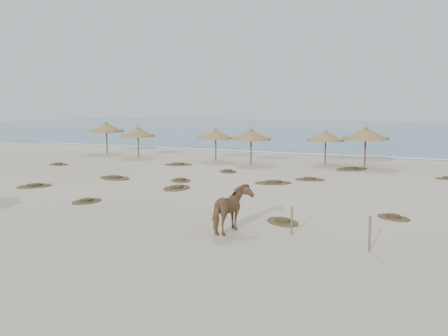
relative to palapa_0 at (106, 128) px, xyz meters
The scene contains 26 objects.
ground 26.37m from the palapa_0, 44.19° to the right, with size 160.00×160.00×0.00m, color beige.
ocean 59.80m from the palapa_0, 71.63° to the left, with size 200.00×100.00×0.01m, color #2C5684.
foam_line 20.49m from the palapa_0, 22.25° to the left, with size 70.00×0.60×0.01m, color silver.
palapa_0 is the anchor object (origin of this frame).
palapa_1 5.12m from the palapa_0, 18.51° to the right, with size 3.39×3.39×2.86m.
palapa_2 12.65m from the palapa_0, ahead, with size 3.68×3.68×2.86m.
palapa_3 16.34m from the palapa_0, ahead, with size 3.27×3.27×2.99m.
palapa_4 21.65m from the palapa_0, ahead, with size 3.69×3.69×2.84m.
palapa_5 24.86m from the palapa_0, ahead, with size 4.45×4.45×3.23m.
horse 32.85m from the palapa_0, 43.84° to the right, with size 0.96×2.11×1.78m, color brown.
fence_post_near 33.98m from the palapa_0, 40.51° to the right, with size 0.08×0.08×1.05m, color #695E4E.
fence_post_far 36.89m from the palapa_0, 38.69° to the right, with size 0.09×0.09×1.20m, color #695E4E.
scrub_0 20.19m from the palapa_0, 63.87° to the right, with size 2.11×2.44×0.16m.
scrub_1 17.57m from the palapa_0, 50.31° to the right, with size 2.78×2.23×0.16m.
scrub_2 20.08m from the palapa_0, 38.76° to the right, with size 2.06×2.21×0.16m.
scrub_3 23.93m from the palapa_0, 27.26° to the right, with size 2.73×2.47×0.16m.
scrub_4 34.00m from the palapa_0, 31.44° to the right, with size 1.85×1.70×0.16m.
scrub_6 12.62m from the palapa_0, 25.40° to the right, with size 2.66×2.32×0.16m.
scrub_7 24.53m from the palapa_0, 20.75° to the right, with size 2.09×1.58×0.16m.
scrub_8 9.99m from the palapa_0, 74.86° to the right, with size 1.71×1.13×0.16m.
scrub_9 22.67m from the palapa_0, 41.93° to the right, with size 1.61×2.30×0.16m.
scrub_10 31.22m from the palapa_0, ahead, with size 1.65×1.28×0.16m.
scrub_11 25.25m from the palapa_0, 54.17° to the right, with size 1.32×1.83×0.16m.
scrub_12 32.29m from the palapa_0, 39.32° to the right, with size 2.06×2.04×0.16m.
scrub_13 18.26m from the palapa_0, 24.18° to the right, with size 1.96×2.16×0.16m.
scrub_14 24.51m from the palapa_0, ahead, with size 2.97×3.38×0.16m.
Camera 1 is at (12.34, -21.21, 4.83)m, focal length 40.00 mm.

